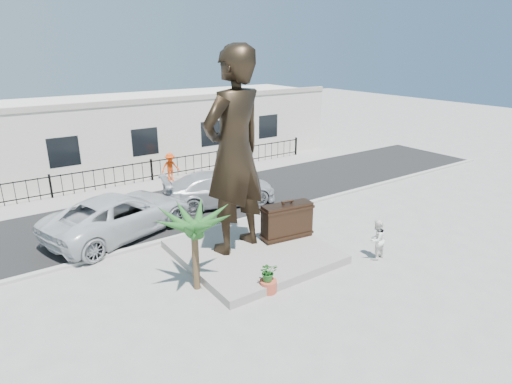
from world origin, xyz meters
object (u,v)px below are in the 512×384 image
Objects in this scene: suitcase at (287,221)px; car_white at (120,214)px; statue at (234,153)px; tourist at (376,240)px.

car_white is at bearing 144.72° from suitcase.
suitcase is at bearing -151.56° from car_white.
statue is 3.64× the size of suitcase.
tourist is at bearing -47.42° from suitcase.
statue is 4.75× the size of tourist.
tourist is at bearing 128.04° from statue.
car_white is at bearing -53.31° from tourist.
tourist is at bearing -155.57° from car_white.
tourist is 0.24× the size of car_white.
car_white is (-7.06, 7.57, 0.11)m from tourist.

